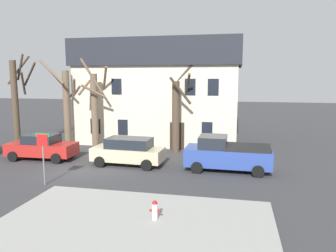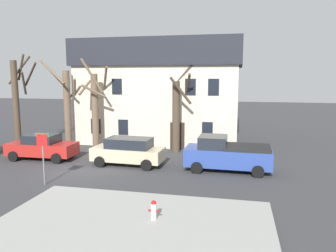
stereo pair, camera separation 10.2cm
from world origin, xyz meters
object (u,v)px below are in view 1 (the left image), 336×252
object	(u,v)px
car_red_sedan	(42,147)
pickup_truck_blue	(227,154)
tree_bare_far	(95,107)
tree_bare_mid	(66,105)
street_sign_pole	(43,149)
building_main	(162,91)
bicycle_leaning	(35,143)
fire_hydrant	(155,210)
tree_bare_near	(17,99)
tree_bare_end	(177,112)
car_beige_wagon	(128,151)

from	to	relation	value
car_red_sedan	pickup_truck_blue	distance (m)	12.33
tree_bare_far	tree_bare_mid	bearing A→B (deg)	169.05
car_red_sedan	street_sign_pole	xyz separation A→B (m)	(3.26, -4.83, 1.04)
building_main	bicycle_leaning	size ratio (longest dim) A/B	7.79
car_red_sedan	fire_hydrant	distance (m)	12.65
fire_hydrant	bicycle_leaning	size ratio (longest dim) A/B	0.43
car_red_sedan	tree_bare_mid	bearing A→B (deg)	95.85
tree_bare_mid	tree_bare_near	bearing A→B (deg)	-172.18
tree_bare_mid	pickup_truck_blue	world-z (taller)	tree_bare_mid
tree_bare_mid	car_red_sedan	bearing A→B (deg)	-84.15
car_red_sedan	tree_bare_near	bearing A→B (deg)	140.46
tree_bare_end	pickup_truck_blue	bearing A→B (deg)	-47.44
bicycle_leaning	car_beige_wagon	bearing A→B (deg)	-21.10
tree_bare_mid	street_sign_pole	xyz separation A→B (m)	(3.69, -9.08, -1.46)
car_red_sedan	street_sign_pole	distance (m)	5.92
pickup_truck_blue	bicycle_leaning	distance (m)	15.47
tree_bare_near	fire_hydrant	bearing A→B (deg)	-38.93
tree_bare_mid	tree_bare_far	world-z (taller)	tree_bare_far
tree_bare_near	building_main	bearing A→B (deg)	26.39
tree_bare_mid	bicycle_leaning	world-z (taller)	tree_bare_mid
tree_bare_end	car_beige_wagon	bearing A→B (deg)	-118.37
bicycle_leaning	tree_bare_near	bearing A→B (deg)	164.58
pickup_truck_blue	tree_bare_end	bearing A→B (deg)	132.56
pickup_truck_blue	tree_bare_mid	bearing A→B (deg)	161.01
tree_bare_end	fire_hydrant	size ratio (longest dim) A/B	8.67
tree_bare_near	pickup_truck_blue	xyz separation A→B (m)	(16.80, -3.84, -2.80)
car_beige_wagon	car_red_sedan	bearing A→B (deg)	177.75
tree_bare_far	pickup_truck_blue	world-z (taller)	tree_bare_far
car_beige_wagon	bicycle_leaning	xyz separation A→B (m)	(-8.98, 3.46, -0.54)
building_main	tree_bare_end	size ratio (longest dim) A/B	2.08
tree_bare_far	pickup_truck_blue	distance (m)	11.08
tree_bare_near	street_sign_pole	distance (m)	11.66
car_red_sedan	tree_bare_end	bearing A→B (deg)	25.23
tree_bare_mid	tree_bare_far	xyz separation A→B (m)	(2.63, -0.51, -0.11)
car_beige_wagon	street_sign_pole	distance (m)	5.55
building_main	tree_bare_near	world-z (taller)	building_main
bicycle_leaning	fire_hydrant	bearing A→B (deg)	-41.34
tree_bare_near	tree_bare_far	distance (m)	6.69
car_red_sedan	pickup_truck_blue	size ratio (longest dim) A/B	0.91
building_main	tree_bare_near	xyz separation A→B (m)	(-10.74, -5.33, -0.55)
tree_bare_near	bicycle_leaning	size ratio (longest dim) A/B	4.19
car_red_sedan	bicycle_leaning	bearing A→B (deg)	130.64
fire_hydrant	street_sign_pole	world-z (taller)	street_sign_pole
street_sign_pole	bicycle_leaning	distance (m)	10.17
tree_bare_end	fire_hydrant	distance (m)	12.24
tree_bare_near	pickup_truck_blue	bearing A→B (deg)	-12.87
fire_hydrant	street_sign_pole	bearing A→B (deg)	155.15
tree_bare_end	street_sign_pole	xyz separation A→B (m)	(-5.25, -8.84, -1.09)
tree_bare_end	tree_bare_far	bearing A→B (deg)	-177.50
street_sign_pole	tree_bare_far	bearing A→B (deg)	97.04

